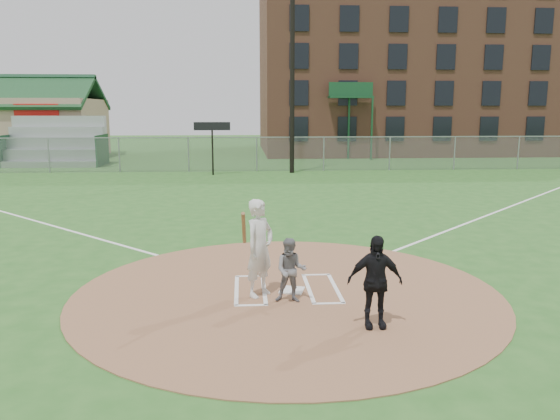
{
  "coord_description": "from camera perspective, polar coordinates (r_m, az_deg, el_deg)",
  "views": [
    {
      "loc": [
        -0.85,
        -10.33,
        3.56
      ],
      "look_at": [
        0.0,
        2.0,
        1.3
      ],
      "focal_mm": 35.0,
      "sensor_mm": 36.0,
      "label": 1
    }
  ],
  "objects": [
    {
      "name": "ground",
      "position": [
        10.96,
        0.73,
        -8.6
      ],
      "size": [
        140.0,
        140.0,
        0.0
      ],
      "primitive_type": "plane",
      "color": "#295D20",
      "rests_on": "ground"
    },
    {
      "name": "dirt_circle",
      "position": [
        10.96,
        0.73,
        -8.55
      ],
      "size": [
        8.4,
        8.4,
        0.02
      ],
      "primitive_type": "cylinder",
      "color": "#996948",
      "rests_on": "ground"
    },
    {
      "name": "home_plate",
      "position": [
        10.98,
        1.25,
        -8.37
      ],
      "size": [
        0.56,
        0.56,
        0.03
      ],
      "primitive_type": "cube",
      "rotation": [
        0.0,
        0.0,
        -0.29
      ],
      "color": "white",
      "rests_on": "dirt_circle"
    },
    {
      "name": "foul_line_first",
      "position": [
        21.98,
        22.74,
        0.25
      ],
      "size": [
        17.04,
        17.04,
        0.01
      ],
      "primitive_type": "cube",
      "rotation": [
        0.0,
        0.0,
        -0.79
      ],
      "color": "white",
      "rests_on": "ground"
    },
    {
      "name": "foul_line_third",
      "position": [
        21.28,
        -26.4,
        -0.34
      ],
      "size": [
        17.04,
        17.04,
        0.01
      ],
      "primitive_type": "cube",
      "rotation": [
        0.0,
        0.0,
        0.79
      ],
      "color": "white",
      "rests_on": "ground"
    },
    {
      "name": "catcher",
      "position": [
        10.21,
        1.14,
        -6.32
      ],
      "size": [
        0.65,
        0.54,
        1.22
      ],
      "primitive_type": "imported",
      "rotation": [
        0.0,
        0.0,
        -0.14
      ],
      "color": "slate",
      "rests_on": "dirt_circle"
    },
    {
      "name": "umpire",
      "position": [
        9.15,
        9.88,
        -7.37
      ],
      "size": [
        0.92,
        0.39,
        1.56
      ],
      "primitive_type": "imported",
      "rotation": [
        0.0,
        0.0,
        -0.01
      ],
      "color": "black",
      "rests_on": "dirt_circle"
    },
    {
      "name": "batters_boxes",
      "position": [
        11.09,
        0.66,
        -8.22
      ],
      "size": [
        2.08,
        1.88,
        0.01
      ],
      "color": "white",
      "rests_on": "dirt_circle"
    },
    {
      "name": "batter_at_plate",
      "position": [
        10.47,
        -2.14,
        -3.98
      ],
      "size": [
        0.79,
        1.11,
        1.89
      ],
      "color": "silver",
      "rests_on": "dirt_circle"
    },
    {
      "name": "outfield_fence",
      "position": [
        32.44,
        -2.45,
        5.87
      ],
      "size": [
        56.08,
        0.08,
        2.03
      ],
      "color": "slate",
      "rests_on": "ground"
    },
    {
      "name": "bleachers",
      "position": [
        38.55,
        -22.47,
        6.67
      ],
      "size": [
        6.08,
        3.2,
        3.2
      ],
      "color": "#B7BABF",
      "rests_on": "ground"
    },
    {
      "name": "clubhouse",
      "position": [
        46.61,
        -25.8,
        7.92
      ],
      "size": [
        12.2,
        8.71,
        6.23
      ],
      "color": "tan",
      "rests_on": "ground"
    },
    {
      "name": "brick_warehouse",
      "position": [
        51.3,
        15.75,
        14.41
      ],
      "size": [
        30.0,
        17.17,
        15.0
      ],
      "color": "brown",
      "rests_on": "ground"
    },
    {
      "name": "light_pole",
      "position": [
        31.61,
        1.29,
        15.91
      ],
      "size": [
        1.2,
        0.3,
        12.22
      ],
      "color": "black",
      "rests_on": "ground"
    },
    {
      "name": "scoreboard_sign",
      "position": [
        30.6,
        -7.11,
        8.1
      ],
      "size": [
        2.0,
        0.1,
        2.93
      ],
      "color": "black",
      "rests_on": "ground"
    }
  ]
}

